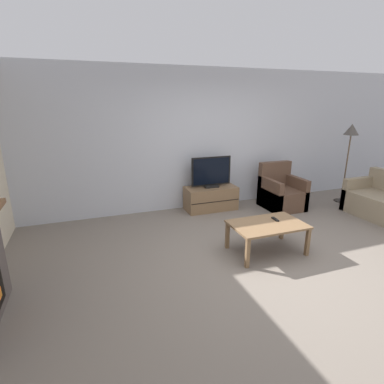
{
  "coord_description": "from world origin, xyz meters",
  "views": [
    {
      "loc": [
        -2.21,
        -3.11,
        2.06
      ],
      "look_at": [
        -0.85,
        0.68,
        0.85
      ],
      "focal_mm": 28.0,
      "sensor_mm": 36.0,
      "label": 1
    }
  ],
  "objects_px": {
    "coffee_table": "(267,227)",
    "floor_lamp": "(351,137)",
    "tv_stand": "(211,198)",
    "remote": "(275,219)",
    "tv": "(211,173)",
    "armchair": "(281,194)"
  },
  "relations": [
    {
      "from": "coffee_table",
      "to": "armchair",
      "type": "bearing_deg",
      "value": 48.79
    },
    {
      "from": "coffee_table",
      "to": "tv",
      "type": "bearing_deg",
      "value": 91.18
    },
    {
      "from": "tv",
      "to": "remote",
      "type": "height_order",
      "value": "tv"
    },
    {
      "from": "tv_stand",
      "to": "tv",
      "type": "distance_m",
      "value": 0.51
    },
    {
      "from": "armchair",
      "to": "remote",
      "type": "relative_size",
      "value": 5.87
    },
    {
      "from": "tv_stand",
      "to": "armchair",
      "type": "xyz_separation_m",
      "value": [
        1.38,
        -0.38,
        0.06
      ]
    },
    {
      "from": "tv_stand",
      "to": "remote",
      "type": "height_order",
      "value": "tv_stand"
    },
    {
      "from": "tv_stand",
      "to": "coffee_table",
      "type": "bearing_deg",
      "value": -88.83
    },
    {
      "from": "floor_lamp",
      "to": "tv",
      "type": "bearing_deg",
      "value": 170.22
    },
    {
      "from": "tv_stand",
      "to": "coffee_table",
      "type": "relative_size",
      "value": 0.98
    },
    {
      "from": "tv_stand",
      "to": "tv",
      "type": "relative_size",
      "value": 1.25
    },
    {
      "from": "tv_stand",
      "to": "remote",
      "type": "distance_m",
      "value": 1.86
    },
    {
      "from": "remote",
      "to": "floor_lamp",
      "type": "relative_size",
      "value": 0.09
    },
    {
      "from": "remote",
      "to": "floor_lamp",
      "type": "distance_m",
      "value": 3.12
    },
    {
      "from": "coffee_table",
      "to": "floor_lamp",
      "type": "height_order",
      "value": "floor_lamp"
    },
    {
      "from": "tv",
      "to": "remote",
      "type": "distance_m",
      "value": 1.87
    },
    {
      "from": "tv_stand",
      "to": "coffee_table",
      "type": "distance_m",
      "value": 1.92
    },
    {
      "from": "tv_stand",
      "to": "armchair",
      "type": "bearing_deg",
      "value": -15.44
    },
    {
      "from": "armchair",
      "to": "coffee_table",
      "type": "xyz_separation_m",
      "value": [
        -1.34,
        -1.53,
        0.09
      ]
    },
    {
      "from": "tv_stand",
      "to": "floor_lamp",
      "type": "height_order",
      "value": "floor_lamp"
    },
    {
      "from": "tv",
      "to": "tv_stand",
      "type": "bearing_deg",
      "value": 90.0
    },
    {
      "from": "coffee_table",
      "to": "floor_lamp",
      "type": "distance_m",
      "value": 3.32
    }
  ]
}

